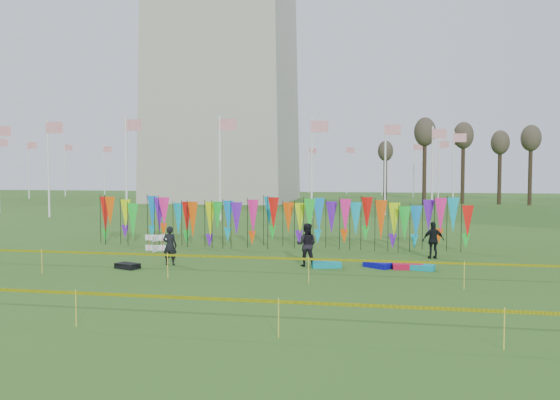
% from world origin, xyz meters
% --- Properties ---
extents(ground, '(160.00, 160.00, 0.00)m').
position_xyz_m(ground, '(0.00, 0.00, 0.00)').
color(ground, '#2E5417').
rests_on(ground, ground).
extents(flagpole_ring, '(57.40, 56.16, 8.00)m').
position_xyz_m(flagpole_ring, '(-14.00, 48.00, 4.00)').
color(flagpole_ring, white).
rests_on(flagpole_ring, ground).
extents(banner_row, '(18.64, 0.64, 2.37)m').
position_xyz_m(banner_row, '(0.28, 6.75, 1.49)').
color(banner_row, black).
rests_on(banner_row, ground).
extents(caution_tape_near, '(26.00, 0.02, 0.90)m').
position_xyz_m(caution_tape_near, '(-0.22, -1.51, 0.78)').
color(caution_tape_near, '#E6E604').
rests_on(caution_tape_near, ground).
extents(caution_tape_far, '(26.00, 0.02, 0.90)m').
position_xyz_m(caution_tape_far, '(-0.22, -7.54, 0.78)').
color(caution_tape_far, '#E6E604').
rests_on(caution_tape_far, ground).
extents(box_kite, '(0.70, 0.70, 0.77)m').
position_xyz_m(box_kite, '(-4.90, 4.62, 0.39)').
color(box_kite, red).
rests_on(box_kite, ground).
extents(person_left, '(0.59, 0.44, 1.56)m').
position_xyz_m(person_left, '(-2.95, 1.08, 0.78)').
color(person_left, black).
rests_on(person_left, ground).
extents(person_mid, '(0.85, 0.54, 1.70)m').
position_xyz_m(person_mid, '(2.47, 1.80, 0.85)').
color(person_mid, black).
rests_on(person_mid, ground).
extents(person_right, '(1.03, 0.73, 1.59)m').
position_xyz_m(person_right, '(7.58, 4.60, 0.80)').
color(person_right, black).
rests_on(person_right, ground).
extents(kite_bag_turquoise, '(1.22, 0.83, 0.22)m').
position_xyz_m(kite_bag_turquoise, '(3.27, 1.63, 0.11)').
color(kite_bag_turquoise, '#0B9CAD').
rests_on(kite_bag_turquoise, ground).
extents(kite_bag_blue, '(1.16, 1.06, 0.22)m').
position_xyz_m(kite_bag_blue, '(5.24, 1.97, 0.11)').
color(kite_bag_blue, '#0B0AAD').
rests_on(kite_bag_blue, ground).
extents(kite_bag_red, '(1.19, 0.64, 0.21)m').
position_xyz_m(kite_bag_red, '(6.37, 1.84, 0.11)').
color(kite_bag_red, red).
rests_on(kite_bag_red, ground).
extents(kite_bag_black, '(1.03, 0.80, 0.21)m').
position_xyz_m(kite_bag_black, '(-4.26, 0.03, 0.10)').
color(kite_bag_black, black).
rests_on(kite_bag_black, ground).
extents(kite_bag_teal, '(1.18, 0.78, 0.21)m').
position_xyz_m(kite_bag_teal, '(6.81, 1.75, 0.10)').
color(kite_bag_teal, '#0C9BB1').
rests_on(kite_bag_teal, ground).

